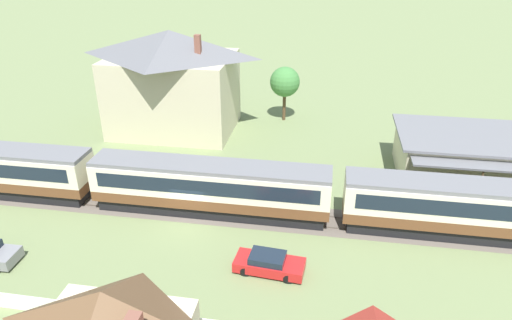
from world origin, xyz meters
name	(u,v)px	position (x,y,z in m)	size (l,w,h in m)	color
ground_plane	(190,219)	(0.00, 0.00, 0.00)	(600.00, 600.00, 0.00)	#707F51
passenger_train	(213,186)	(1.55, 1.28, 2.21)	(54.56, 2.87, 3.98)	brown
railway_track	(270,217)	(5.76, 1.28, 0.01)	(97.42, 3.60, 0.04)	#665B51
station_building	(464,156)	(20.94, 10.04, 2.00)	(11.28, 9.38, 3.95)	beige
station_house_grey_roof	(173,80)	(-6.45, 16.52, 5.34)	(13.16, 9.84, 10.37)	beige
picket_fence_front	(66,308)	(-3.82, -10.19, 0.53)	(45.68, 0.06, 1.05)	white
parked_car_red	(269,263)	(6.51, -4.74, 0.59)	(4.42, 2.10, 1.23)	red
yard_tree_0	(285,82)	(4.60, 21.06, 4.35)	(3.25, 3.25, 6.01)	#4C3823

